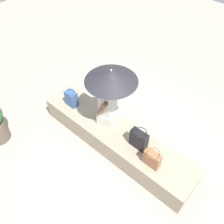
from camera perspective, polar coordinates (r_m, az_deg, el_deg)
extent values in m
plane|color=#9E9384|center=(4.50, 0.86, -7.96)|extent=(14.00, 14.00, 0.00)
cube|color=gray|center=(4.32, 0.90, -6.37)|extent=(3.01, 0.64, 0.43)
cube|color=beige|center=(4.23, -0.91, -0.81)|extent=(0.36, 0.40, 0.22)
cube|color=beige|center=(3.98, -0.97, 2.52)|extent=(0.27, 0.36, 0.48)
sphere|color=brown|center=(3.74, -1.03, 6.17)|extent=(0.20, 0.20, 0.20)
cylinder|color=brown|center=(3.84, -2.34, 0.87)|extent=(0.21, 0.12, 0.32)
cylinder|color=brown|center=(4.09, 0.32, 4.54)|extent=(0.21, 0.12, 0.32)
cylinder|color=#B7B7BC|center=(3.88, -0.16, 3.15)|extent=(0.02, 0.02, 1.12)
cone|color=black|center=(3.57, -0.17, 8.48)|extent=(0.82, 0.82, 0.18)
sphere|color=#B7B7BC|center=(3.50, -0.18, 9.83)|extent=(0.03, 0.03, 0.03)
cube|color=#335184|center=(4.52, -9.55, 3.12)|extent=(0.22, 0.14, 0.31)
torus|color=#335184|center=(4.40, -9.82, 4.70)|extent=(0.16, 0.16, 0.01)
cube|color=brown|center=(3.72, 9.44, -10.91)|extent=(0.26, 0.11, 0.29)
torus|color=brown|center=(3.58, 9.76, -9.57)|extent=(0.20, 0.20, 0.01)
cube|color=black|center=(3.85, 6.35, -6.52)|extent=(0.29, 0.12, 0.35)
torus|color=black|center=(3.70, 6.59, -4.80)|extent=(0.22, 0.22, 0.01)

